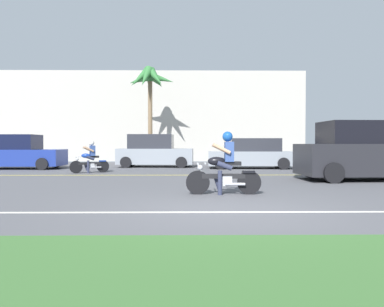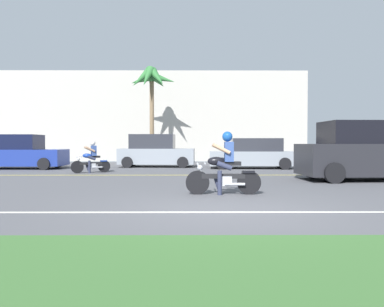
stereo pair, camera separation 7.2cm
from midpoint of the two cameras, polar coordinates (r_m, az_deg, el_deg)
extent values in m
cube|color=#545459|center=(10.11, 2.91, -5.53)|extent=(56.00, 30.00, 0.04)
cube|color=#3D6B33|center=(3.21, 11.56, -20.22)|extent=(56.00, 3.80, 0.06)
cube|color=silver|center=(6.89, 4.66, -8.64)|extent=(50.40, 0.12, 0.01)
cube|color=yellow|center=(14.79, 1.75, -3.21)|extent=(50.40, 0.12, 0.01)
cylinder|color=black|center=(9.21, 0.64, -4.32)|extent=(0.57, 0.09, 0.57)
cylinder|color=black|center=(9.30, 8.26, -4.27)|extent=(0.57, 0.09, 0.57)
cylinder|color=#B7BAC1|center=(9.19, 1.23, -2.86)|extent=(0.26, 0.05, 0.49)
cube|color=black|center=(9.22, 4.47, -3.37)|extent=(1.03, 0.11, 0.11)
cube|color=#B7BAC1|center=(9.23, 4.76, -4.07)|extent=(0.31, 0.19, 0.23)
ellipsoid|color=black|center=(9.19, 3.42, -1.14)|extent=(0.42, 0.23, 0.21)
cube|color=black|center=(9.22, 5.65, -1.49)|extent=(0.46, 0.21, 0.09)
cube|color=black|center=(9.28, 8.15, -2.70)|extent=(0.30, 0.16, 0.06)
cylinder|color=#B7BAC1|center=(9.18, 1.70, -1.40)|extent=(0.04, 0.59, 0.03)
sphere|color=#B7BAC1|center=(9.18, 0.99, -2.11)|extent=(0.13, 0.13, 0.13)
cylinder|color=#B7BAC1|center=(9.15, 6.18, -4.54)|extent=(0.47, 0.07, 0.07)
cube|color=#334C8C|center=(9.20, 5.30, 0.28)|extent=(0.21, 0.31, 0.47)
sphere|color=#194C9E|center=(9.20, 5.07, 2.52)|extent=(0.25, 0.25, 0.25)
cylinder|color=#2D334C|center=(9.30, 4.55, -1.75)|extent=(0.38, 0.13, 0.24)
cylinder|color=#2D334C|center=(9.11, 4.64, -1.82)|extent=(0.38, 0.13, 0.24)
cylinder|color=#2D334C|center=(9.10, 3.94, -4.36)|extent=(0.11, 0.11, 0.58)
cylinder|color=#2D334C|center=(9.34, 3.60, -4.41)|extent=(0.19, 0.11, 0.32)
cylinder|color=tan|center=(9.37, 4.04, 0.74)|extent=(0.43, 0.09, 0.27)
cylinder|color=tan|center=(9.00, 4.21, 0.71)|extent=(0.43, 0.09, 0.27)
cube|color=#232328|center=(14.07, 24.88, -0.79)|extent=(4.77, 2.09, 1.03)
cube|color=black|center=(14.10, 25.26, 2.81)|extent=(3.44, 1.77, 0.74)
cylinder|color=black|center=(14.25, 17.07, -2.18)|extent=(0.65, 0.25, 0.64)
cylinder|color=black|center=(12.50, 20.07, -2.71)|extent=(0.65, 0.25, 0.64)
cube|color=navy|center=(20.34, -24.71, -0.54)|extent=(4.41, 1.84, 0.77)
cube|color=black|center=(20.44, -25.41, 1.55)|extent=(2.56, 1.58, 0.72)
cylinder|color=black|center=(18.90, -21.44, -1.45)|extent=(0.56, 0.18, 0.56)
cylinder|color=black|center=(20.62, -19.63, -1.20)|extent=(0.56, 0.18, 0.56)
cube|color=#8C939E|center=(20.04, -5.51, -0.41)|extent=(3.94, 1.88, 0.80)
cube|color=#2D2F36|center=(20.07, -6.17, 1.78)|extent=(2.31, 1.56, 0.74)
cylinder|color=black|center=(19.46, -9.90, -1.29)|extent=(0.57, 0.21, 0.56)
cylinder|color=black|center=(19.08, -1.71, -1.32)|extent=(0.57, 0.21, 0.56)
cylinder|color=black|center=(21.11, -8.95, -1.07)|extent=(0.57, 0.21, 0.56)
cylinder|color=black|center=(20.76, -1.40, -1.09)|extent=(0.57, 0.21, 0.56)
cube|color=#8C939E|center=(19.03, 8.50, -0.69)|extent=(4.17, 1.90, 0.68)
cube|color=#2D2F36|center=(19.04, 9.24, 1.28)|extent=(2.44, 1.57, 0.63)
cylinder|color=black|center=(20.07, 12.42, -1.22)|extent=(0.57, 0.21, 0.56)
cylinder|color=black|center=(19.78, 4.01, -1.22)|extent=(0.57, 0.21, 0.56)
cylinder|color=black|center=(18.43, 13.32, -1.46)|extent=(0.57, 0.21, 0.56)
cylinder|color=black|center=(18.11, 4.15, -1.47)|extent=(0.57, 0.21, 0.56)
cube|color=#8C939E|center=(20.56, 22.63, -0.61)|extent=(4.02, 1.78, 0.70)
cube|color=#2D2F36|center=(20.44, 22.05, 1.28)|extent=(2.35, 1.49, 0.65)
cylinder|color=black|center=(19.24, 19.84, -1.38)|extent=(0.57, 0.20, 0.56)
cylinder|color=black|center=(20.75, 18.10, -1.17)|extent=(0.57, 0.20, 0.56)
cylinder|color=black|center=(21.93, 25.08, -1.09)|extent=(0.57, 0.20, 0.56)
cylinder|color=#846B4C|center=(23.37, -6.31, 4.95)|extent=(0.26, 0.26, 5.26)
sphere|color=#337538|center=(23.68, -6.32, 11.32)|extent=(0.69, 0.69, 0.69)
cone|color=#337538|center=(23.51, -4.67, 10.97)|extent=(1.66, 0.75, 0.93)
cone|color=#337538|center=(24.22, -5.43, 10.69)|extent=(1.22, 1.68, 1.06)
cone|color=#337538|center=(24.32, -6.40, 10.65)|extent=(0.75, 1.48, 1.50)
cone|color=#337538|center=(23.97, -7.80, 10.78)|extent=(1.69, 1.10, 0.88)
cone|color=#337538|center=(23.34, -7.83, 11.03)|extent=(1.55, 1.27, 1.42)
cone|color=#337538|center=(23.03, -6.99, 11.17)|extent=(0.95, 1.55, 1.46)
cone|color=#337538|center=(23.07, -5.44, 11.15)|extent=(1.35, 1.56, 1.36)
cylinder|color=black|center=(16.36, -16.95, -1.94)|extent=(0.49, 0.30, 0.51)
cylinder|color=black|center=(16.60, -13.20, -1.87)|extent=(0.49, 0.30, 0.51)
cylinder|color=#B7BAC1|center=(16.37, -16.67, -1.20)|extent=(0.22, 0.14, 0.44)
cube|color=black|center=(16.46, -15.07, -1.43)|extent=(0.87, 0.49, 0.10)
cube|color=#B7BAC1|center=(16.48, -14.92, -1.78)|extent=(0.32, 0.27, 0.20)
ellipsoid|color=navy|center=(16.42, -15.60, -0.31)|extent=(0.37, 0.20, 0.19)
cube|color=black|center=(16.49, -14.50, -0.48)|extent=(0.45, 0.35, 0.08)
cube|color=navy|center=(16.58, -13.26, -1.07)|extent=(0.30, 0.24, 0.05)
cylinder|color=#B7BAC1|center=(16.37, -16.44, -0.46)|extent=(0.26, 0.48, 0.03)
sphere|color=#B7BAC1|center=(16.35, -16.79, -0.82)|extent=(0.12, 0.12, 0.12)
cylinder|color=#B7BAC1|center=(16.43, -14.18, -2.00)|extent=(0.41, 0.24, 0.06)
cube|color=#334C8C|center=(16.47, -14.68, 0.41)|extent=(0.29, 0.33, 0.43)
sphere|color=silver|center=(16.46, -14.80, 1.53)|extent=(0.22, 0.22, 0.22)
cylinder|color=#2D334C|center=(16.54, -15.08, -0.62)|extent=(0.35, 0.25, 0.21)
cylinder|color=#2D334C|center=(16.37, -14.95, -0.64)|extent=(0.35, 0.25, 0.21)
cylinder|color=#2D334C|center=(16.34, -15.26, -1.92)|extent=(0.13, 0.13, 0.52)
cylinder|color=#2D334C|center=(16.55, -15.54, -1.98)|extent=(0.20, 0.16, 0.29)
cylinder|color=tan|center=(16.60, -15.38, 0.63)|extent=(0.38, 0.24, 0.24)
cylinder|color=tan|center=(16.27, -15.13, 0.62)|extent=(0.38, 0.24, 0.24)
cube|color=#BCB7AD|center=(28.20, -6.24, 5.26)|extent=(21.41, 4.00, 6.15)
camera|label=1|loc=(0.04, -90.21, -0.01)|focal=35.95mm
camera|label=2|loc=(0.04, 89.79, 0.01)|focal=35.95mm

